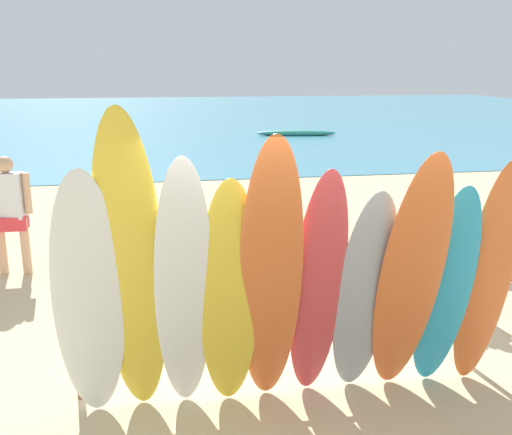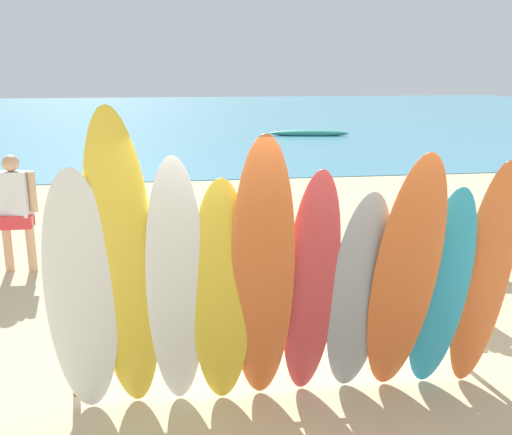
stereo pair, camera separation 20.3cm
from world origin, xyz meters
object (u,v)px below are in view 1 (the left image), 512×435
Objects in this scene: beachgoer_midbeach at (425,230)px; surfboard_white_2 at (184,292)px; distant_boat at (296,133)px; surfboard_grey_6 at (364,296)px; surfboard_red_5 at (318,290)px; surfboard_rack at (285,326)px; surfboard_white_0 at (89,301)px; surfboard_teal_8 at (445,291)px; beach_chair_red at (468,242)px; surfboard_orange_4 at (270,280)px; surfboard_orange_7 at (410,281)px; beachgoer_near_rack at (9,207)px; surfboard_yellow_1 at (131,273)px; surfboard_yellow_3 at (229,299)px; surfboard_orange_9 at (487,279)px.

surfboard_white_2 is at bearing 8.74° from beachgoer_midbeach.
surfboard_grey_6 is at bearing -101.81° from distant_boat.
surfboard_white_2 is at bearing -179.08° from surfboard_red_5.
surfboard_rack is 20.05m from distant_boat.
surfboard_teal_8 is (3.10, -0.01, -0.11)m from surfboard_white_0.
beachgoer_midbeach is 1.37m from beach_chair_red.
surfboard_grey_6 is at bearing 11.71° from surfboard_orange_4.
surfboard_orange_7 reaches higher than surfboard_red_5.
surfboard_orange_7 reaches higher than beach_chair_red.
surfboard_orange_7 is (0.80, -0.10, 0.07)m from surfboard_red_5.
surfboard_grey_6 is 2.89m from beachgoer_midbeach.
distant_boat is at bearing 80.98° from surfboard_orange_4.
beachgoer_near_rack is at bearing 105.45° from surfboard_white_0.
surfboard_yellow_1 reaches higher than beachgoer_midbeach.
surfboard_orange_4 is (0.71, -0.07, 0.08)m from surfboard_white_2.
surfboard_grey_6 is at bearing 26.92° from beachgoer_midbeach.
surfboard_yellow_3 is 1.05× the size of surfboard_teal_8.
beachgoer_midbeach is at bearing 53.91° from surfboard_grey_6.
surfboard_yellow_1 is 1.32× the size of surfboard_teal_8.
surfboard_red_5 is (1.15, 0.01, -0.07)m from surfboard_white_2.
surfboard_rack is 1.63× the size of surfboard_white_2.
surfboard_white_2 is at bearing -179.07° from surfboard_grey_6.
surfboard_teal_8 reaches higher than beachgoer_near_rack.
surfboard_orange_9 is 6.48m from beachgoer_near_rack.
surfboard_orange_7 is (1.23, -0.02, -0.08)m from surfboard_orange_4.
surfboard_yellow_1 is 0.81× the size of distant_boat.
surfboard_teal_8 is 6.17m from beachgoer_near_rack.
surfboard_teal_8 is 1.21× the size of beachgoer_near_rack.
surfboard_yellow_1 is 2.02m from surfboard_grey_6.
surfboard_yellow_1 is at bearing -175.72° from surfboard_teal_8.
surfboard_rack is at bearing 164.90° from surfboard_teal_8.
surfboard_white_0 is 0.83× the size of surfboard_yellow_1.
surfboard_orange_4 is 3.55m from beachgoer_midbeach.
surfboard_red_5 is 5.34m from beachgoer_near_rack.
surfboard_grey_6 reaches higher than surfboard_rack.
surfboard_orange_7 is at bearing -169.35° from surfboard_orange_9.
surfboard_grey_6 is 1.20× the size of beachgoer_near_rack.
surfboard_white_0 is at bearing -176.12° from surfboard_teal_8.
distant_boat is (4.59, 19.94, -1.00)m from surfboard_red_5.
surfboard_white_0 is 1.52× the size of beachgoer_midbeach.
surfboard_orange_9 is (3.13, -0.02, -0.24)m from surfboard_yellow_1.
surfboard_rack is 4.76× the size of beach_chair_red.
surfboard_grey_6 is 0.91× the size of surfboard_orange_9.
surfboard_teal_8 is 3.74m from beach_chair_red.
distant_boat is (3.80, 20.04, -1.07)m from surfboard_orange_7.
surfboard_white_2 is at bearing 129.23° from beachgoer_near_rack.
surfboard_grey_6 is 1.14m from surfboard_orange_9.
surfboard_white_2 reaches higher than beach_chair_red.
surfboard_white_0 is 4.35m from beachgoer_near_rack.
surfboard_red_5 reaches higher than beach_chair_red.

